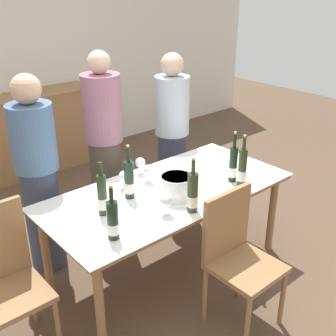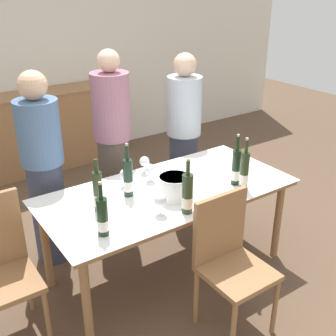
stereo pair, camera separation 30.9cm
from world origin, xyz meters
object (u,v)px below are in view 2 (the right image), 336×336
Objects in this scene: wine_bottle_5 at (236,168)px; wine_glass_0 at (150,170)px; wine_bottle_1 at (128,179)px; person_guest_right at (184,135)px; sideboard_cabinet at (54,129)px; person_host at (44,172)px; wine_bottle_2 at (244,172)px; chair_near_front at (229,255)px; wine_glass_2 at (160,201)px; wine_bottle_4 at (98,192)px; wine_bottle_3 at (187,195)px; wine_bottle_0 at (102,218)px; ice_bucket at (175,187)px; wine_glass_1 at (144,162)px; dining_table at (168,198)px; wine_glass_3 at (125,175)px; person_guest_left at (113,145)px.

wine_bottle_5 reaches higher than wine_glass_0.
wine_glass_0 is (0.25, 0.11, -0.04)m from wine_bottle_1.
wine_bottle_1 is 0.26× the size of person_guest_right.
sideboard_cabinet is 2.01m from person_host.
chair_near_front is (-0.46, -0.37, -0.34)m from wine_bottle_2.
wine_bottle_4 is at bearing 138.07° from wine_glass_2.
wine_bottle_3 is 2.74× the size of wine_glass_0.
wine_bottle_0 reaches higher than sideboard_cabinet.
wine_bottle_5 is at bearing -8.87° from ice_bucket.
person_host is at bearing 114.91° from wine_glass_2.
wine_bottle_1 reaches higher than wine_glass_1.
person_host is (-0.41, 0.62, -0.07)m from wine_bottle_1.
ice_bucket is 0.57× the size of wine_bottle_5.
wine_glass_1 is 0.09× the size of person_host.
person_host is (-0.45, 0.97, -0.04)m from wine_glass_2.
dining_table is 4.71× the size of wine_bottle_1.
person_guest_left is at bearing 70.28° from wine_glass_3.
person_guest_right reaches higher than chair_near_front.
wine_glass_0 is at bearing 36.32° from wine_bottle_0.
wine_bottle_0 is (-0.71, -2.82, 0.38)m from sideboard_cabinet.
wine_bottle_2 is (0.51, -0.18, 0.05)m from ice_bucket.
wine_bottle_2 is 1.09m from wine_bottle_4.
wine_bottle_4 is 0.39m from wine_glass_3.
wine_bottle_0 reaches higher than wine_glass_3.
person_host is at bearing 123.77° from wine_bottle_1.
wine_bottle_2 is at bearing -27.83° from wine_bottle_1.
wine_glass_0 is at bearing -106.79° from wine_glass_1.
wine_glass_0 is 0.96× the size of wine_glass_2.
wine_glass_1 is (0.10, 0.70, -0.04)m from wine_bottle_3.
ice_bucket is at bearing 171.13° from wine_bottle_5.
chair_near_front is 0.59× the size of person_host.
wine_glass_2 is (-0.21, -0.47, 0.01)m from wine_glass_0.
sideboard_cabinet is 4.19× the size of wine_bottle_4.
wine_bottle_1 reaches higher than ice_bucket.
wine_bottle_1 is at bearing 96.40° from wine_glass_2.
person_host reaches higher than person_guest_right.
sideboard_cabinet is 2.22m from wine_glass_1.
sideboard_cabinet is 3.90× the size of wine_bottle_2.
wine_glass_0 is 0.09× the size of person_guest_right.
wine_bottle_2 is 0.26× the size of person_host.
wine_bottle_5 is at bearing -39.08° from wine_glass_0.
ice_bucket is 0.42m from wine_glass_3.
dining_table is 0.41m from wine_bottle_3.
wine_glass_2 is (-0.25, -0.26, 0.17)m from dining_table.
wine_glass_0 is (0.05, 0.55, -0.04)m from wine_bottle_3.
dining_table is at bearing -81.06° from wine_glass_0.
wine_bottle_5 is (0.44, -2.77, 0.39)m from sideboard_cabinet.
sideboard_cabinet is 11.02× the size of wine_glass_0.
person_guest_right reaches higher than wine_glass_1.
person_guest_left is (-0.02, 0.82, 0.17)m from dining_table.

